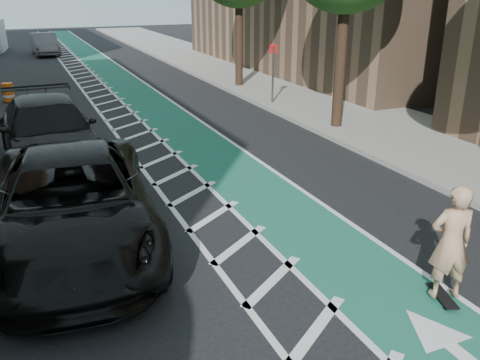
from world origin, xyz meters
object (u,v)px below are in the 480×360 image
skateboarder (451,242)px  suv_near (72,203)px  suv_far (49,132)px  barrel_a (24,210)px

skateboarder → suv_near: 6.57m
skateboarder → suv_far: (-5.07, 9.61, -0.15)m
suv_near → suv_far: 5.41m
skateboarder → barrel_a: size_ratio=2.09×
suv_near → barrel_a: 1.49m
barrel_a → skateboarder: bearing=-42.2°
skateboarder → suv_near: skateboarder is taller
suv_near → suv_far: suv_near is taller
skateboarder → barrel_a: 7.98m
suv_far → barrel_a: suv_far is taller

